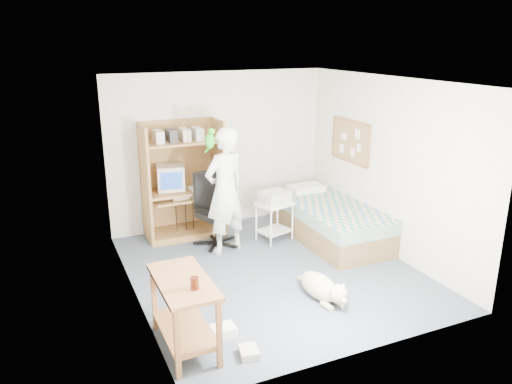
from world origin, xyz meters
The scene contains 21 objects.
floor centered at (0.00, 0.00, 0.00)m, with size 4.00×4.00×0.00m, color #434F5C.
wall_back centered at (0.00, 2.00, 1.25)m, with size 3.60×0.02×2.50m, color beige.
wall_right centered at (1.80, 0.00, 1.25)m, with size 0.02×4.00×2.50m, color beige.
wall_left centered at (-1.80, 0.00, 1.25)m, with size 0.02×4.00×2.50m, color beige.
ceiling centered at (0.00, 0.00, 2.50)m, with size 3.60×4.00×0.02m, color white.
computer_hutch centered at (-0.70, 1.74, 0.82)m, with size 1.20×0.63×1.80m.
bed centered at (1.30, 0.62, 0.29)m, with size 1.02×2.02×0.66m.
side_desk centered at (-1.55, -1.20, 0.49)m, with size 0.50×1.00×0.75m.
corkboard centered at (1.77, 0.90, 1.45)m, with size 0.04×0.94×0.66m.
office_chair centered at (-0.39, 1.18, 0.39)m, with size 0.62×0.63×1.10m.
person centered at (-0.33, 0.87, 0.91)m, with size 0.67×0.44×1.82m, color white.
parrot centered at (-0.52, 0.89, 1.67)m, with size 0.13×0.23×0.37m.
dog centered at (0.21, -0.93, 0.15)m, with size 0.36×0.95×0.35m.
printer_cart centered at (0.50, 0.95, 0.40)m, with size 0.59×0.52×0.60m.
printer centered at (0.50, 0.95, 0.69)m, with size 0.42×0.32×0.18m, color #B7B8B2.
crt_monitor centered at (-0.89, 1.75, 0.96)m, with size 0.46×0.48×0.38m.
keyboard centered at (-0.70, 1.58, 0.67)m, with size 0.45×0.16×0.03m, color beige.
pencil_cup centered at (-0.32, 1.65, 0.82)m, with size 0.08×0.08×0.12m, color yellow.
drink_glass centered at (-1.50, -1.42, 0.81)m, with size 0.08×0.08×0.12m, color #3D1409.
floor_box_a centered at (-1.13, -1.16, 0.05)m, with size 0.25×0.20×0.10m, color white.
floor_box_b centered at (-1.03, -1.60, 0.04)m, with size 0.18×0.22×0.08m, color beige.
Camera 1 is at (-2.68, -5.47, 3.00)m, focal length 35.00 mm.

